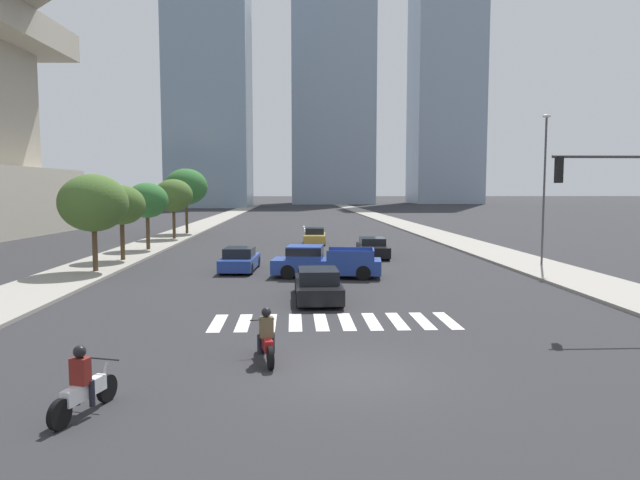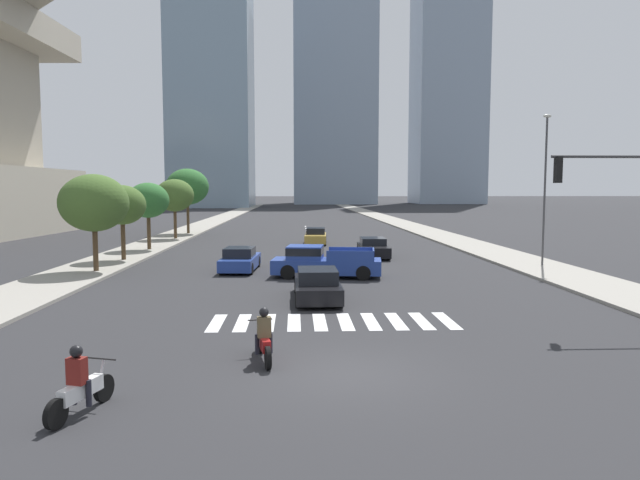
{
  "view_description": "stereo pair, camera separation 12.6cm",
  "coord_description": "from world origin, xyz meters",
  "px_view_note": "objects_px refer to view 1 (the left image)",
  "views": [
    {
      "loc": [
        -1.43,
        -13.84,
        4.62
      ],
      "look_at": [
        0.0,
        15.62,
        2.0
      ],
      "focal_mm": 31.73,
      "sensor_mm": 36.0,
      "label": 1
    },
    {
      "loc": [
        -1.3,
        -13.85,
        4.62
      ],
      "look_at": [
        0.0,
        15.62,
        2.0
      ],
      "focal_mm": 31.73,
      "sensor_mm": 36.0,
      "label": 2
    }
  ],
  "objects_px": {
    "pickup_truck": "(321,262)",
    "sedan_blue_0": "(240,260)",
    "street_tree_third": "(147,201)",
    "sedan_black_3": "(373,248)",
    "street_lamp_east": "(544,180)",
    "traffic_signal_near": "(635,199)",
    "sedan_gold_1": "(315,237)",
    "sedan_black_2": "(318,285)",
    "street_tree_fourth": "(173,195)",
    "street_tree_nearest": "(93,203)",
    "street_tree_second": "(121,205)",
    "motorcycle_trailing": "(84,387)",
    "street_tree_fifth": "(186,187)",
    "motorcycle_lead": "(266,340)"
  },
  "relations": [
    {
      "from": "motorcycle_trailing",
      "to": "sedan_blue_0",
      "type": "distance_m",
      "value": 20.87
    },
    {
      "from": "traffic_signal_near",
      "to": "street_tree_second",
      "type": "xyz_separation_m",
      "value": [
        -22.83,
        17.52,
        -0.65
      ]
    },
    {
      "from": "street_tree_fifth",
      "to": "street_tree_third",
      "type": "bearing_deg",
      "value": -90.0
    },
    {
      "from": "sedan_black_3",
      "to": "street_lamp_east",
      "type": "distance_m",
      "value": 11.86
    },
    {
      "from": "pickup_truck",
      "to": "sedan_blue_0",
      "type": "height_order",
      "value": "pickup_truck"
    },
    {
      "from": "street_tree_second",
      "to": "street_tree_fifth",
      "type": "relative_size",
      "value": 0.72
    },
    {
      "from": "sedan_black_2",
      "to": "street_tree_nearest",
      "type": "relative_size",
      "value": 0.89
    },
    {
      "from": "street_lamp_east",
      "to": "street_tree_fifth",
      "type": "height_order",
      "value": "street_lamp_east"
    },
    {
      "from": "motorcycle_lead",
      "to": "sedan_blue_0",
      "type": "relative_size",
      "value": 0.46
    },
    {
      "from": "sedan_gold_1",
      "to": "street_tree_third",
      "type": "relative_size",
      "value": 0.92
    },
    {
      "from": "sedan_black_2",
      "to": "street_tree_second",
      "type": "bearing_deg",
      "value": 41.6
    },
    {
      "from": "street_tree_nearest",
      "to": "street_tree_fifth",
      "type": "relative_size",
      "value": 0.8
    },
    {
      "from": "sedan_blue_0",
      "to": "traffic_signal_near",
      "type": "distance_m",
      "value": 20.25
    },
    {
      "from": "street_tree_nearest",
      "to": "sedan_blue_0",
      "type": "bearing_deg",
      "value": 5.25
    },
    {
      "from": "sedan_blue_0",
      "to": "sedan_black_2",
      "type": "relative_size",
      "value": 0.97
    },
    {
      "from": "motorcycle_lead",
      "to": "traffic_signal_near",
      "type": "distance_m",
      "value": 13.8
    },
    {
      "from": "street_tree_fourth",
      "to": "street_lamp_east",
      "type": "bearing_deg",
      "value": -37.3
    },
    {
      "from": "sedan_gold_1",
      "to": "sedan_black_2",
      "type": "xyz_separation_m",
      "value": [
        -0.84,
        -24.75,
        -0.01
      ]
    },
    {
      "from": "motorcycle_trailing",
      "to": "sedan_blue_0",
      "type": "height_order",
      "value": "motorcycle_trailing"
    },
    {
      "from": "sedan_gold_1",
      "to": "street_tree_fifth",
      "type": "relative_size",
      "value": 0.69
    },
    {
      "from": "motorcycle_trailing",
      "to": "street_tree_fifth",
      "type": "bearing_deg",
      "value": 25.05
    },
    {
      "from": "sedan_black_2",
      "to": "street_tree_nearest",
      "type": "bearing_deg",
      "value": 55.28
    },
    {
      "from": "street_tree_fourth",
      "to": "street_tree_nearest",
      "type": "bearing_deg",
      "value": -90.0
    },
    {
      "from": "street_tree_second",
      "to": "street_tree_nearest",
      "type": "bearing_deg",
      "value": -90.0
    },
    {
      "from": "motorcycle_trailing",
      "to": "sedan_black_2",
      "type": "relative_size",
      "value": 0.43
    },
    {
      "from": "street_tree_second",
      "to": "street_tree_fifth",
      "type": "bearing_deg",
      "value": 90.0
    },
    {
      "from": "motorcycle_lead",
      "to": "sedan_blue_0",
      "type": "height_order",
      "value": "motorcycle_lead"
    },
    {
      "from": "motorcycle_lead",
      "to": "sedan_gold_1",
      "type": "xyz_separation_m",
      "value": [
        2.62,
        33.25,
        0.04
      ]
    },
    {
      "from": "sedan_black_2",
      "to": "sedan_gold_1",
      "type": "bearing_deg",
      "value": -2.64
    },
    {
      "from": "pickup_truck",
      "to": "street_tree_nearest",
      "type": "relative_size",
      "value": 1.11
    },
    {
      "from": "sedan_black_3",
      "to": "street_tree_fourth",
      "type": "height_order",
      "value": "street_tree_fourth"
    },
    {
      "from": "street_tree_third",
      "to": "sedan_blue_0",
      "type": "bearing_deg",
      "value": -53.74
    },
    {
      "from": "street_tree_nearest",
      "to": "street_tree_third",
      "type": "height_order",
      "value": "street_tree_nearest"
    },
    {
      "from": "street_tree_third",
      "to": "traffic_signal_near",
      "type": "bearing_deg",
      "value": -46.35
    },
    {
      "from": "traffic_signal_near",
      "to": "sedan_black_3",
      "type": "bearing_deg",
      "value": -71.65
    },
    {
      "from": "traffic_signal_near",
      "to": "sedan_black_2",
      "type": "bearing_deg",
      "value": -21.94
    },
    {
      "from": "sedan_gold_1",
      "to": "traffic_signal_near",
      "type": "bearing_deg",
      "value": 22.14
    },
    {
      "from": "motorcycle_trailing",
      "to": "sedan_black_3",
      "type": "bearing_deg",
      "value": -2.85
    },
    {
      "from": "sedan_black_2",
      "to": "street_tree_fourth",
      "type": "distance_m",
      "value": 31.57
    },
    {
      "from": "motorcycle_lead",
      "to": "street_tree_second",
      "type": "relative_size",
      "value": 0.44
    },
    {
      "from": "sedan_blue_0",
      "to": "street_tree_nearest",
      "type": "bearing_deg",
      "value": 98.92
    },
    {
      "from": "street_lamp_east",
      "to": "street_tree_nearest",
      "type": "xyz_separation_m",
      "value": [
        -25.8,
        -1.27,
        -1.3
      ]
    },
    {
      "from": "street_lamp_east",
      "to": "street_tree_third",
      "type": "xyz_separation_m",
      "value": [
        -25.8,
        10.21,
        -1.38
      ]
    },
    {
      "from": "pickup_truck",
      "to": "sedan_black_2",
      "type": "distance_m",
      "value": 6.19
    },
    {
      "from": "street_tree_nearest",
      "to": "street_tree_fourth",
      "type": "height_order",
      "value": "street_tree_fourth"
    },
    {
      "from": "sedan_blue_0",
      "to": "street_tree_second",
      "type": "distance_m",
      "value": 9.5
    },
    {
      "from": "motorcycle_lead",
      "to": "pickup_truck",
      "type": "relative_size",
      "value": 0.36
    },
    {
      "from": "traffic_signal_near",
      "to": "street_tree_nearest",
      "type": "bearing_deg",
      "value": -28.61
    },
    {
      "from": "motorcycle_lead",
      "to": "street_tree_fourth",
      "type": "relative_size",
      "value": 0.39
    },
    {
      "from": "sedan_black_2",
      "to": "pickup_truck",
      "type": "bearing_deg",
      "value": -4.92
    }
  ]
}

